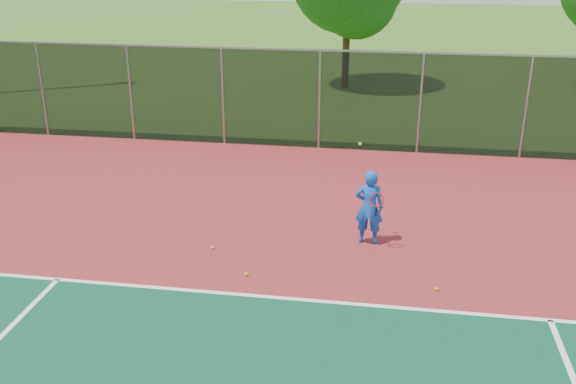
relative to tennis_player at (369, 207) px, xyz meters
name	(u,v)px	position (x,y,z in m)	size (l,w,h in m)	color
court_apron	(434,345)	(1.21, -3.56, -0.83)	(30.00, 20.00, 0.02)	maroon
fence_back	(420,103)	(1.21, 6.44, 0.72)	(30.00, 0.06, 3.03)	black
tennis_player	(369,207)	(0.00, 0.00, 0.00)	(0.62, 0.63, 2.20)	blue
practice_ball_0	(371,228)	(0.05, 0.67, -0.79)	(0.07, 0.07, 0.07)	#BDCF18
practice_ball_1	(246,274)	(-2.25, -1.84, -0.79)	(0.07, 0.07, 0.07)	#BDCF18
practice_ball_2	(212,247)	(-3.20, -0.83, -0.79)	(0.07, 0.07, 0.07)	#BDCF18
practice_ball_4	(437,289)	(1.36, -1.83, -0.79)	(0.07, 0.07, 0.07)	#BDCF18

